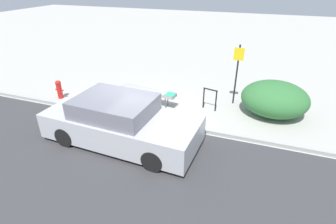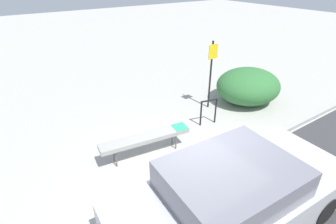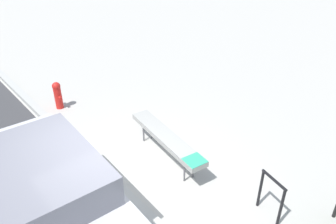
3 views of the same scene
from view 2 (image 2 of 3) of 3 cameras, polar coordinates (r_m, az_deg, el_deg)
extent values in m
plane|color=#ADAAA3|center=(6.23, 4.87, -14.32)|extent=(60.00, 60.00, 0.00)
cube|color=#A8A8A3|center=(6.18, 4.90, -13.88)|extent=(60.00, 0.20, 0.13)
cylinder|color=#515156|center=(6.51, -11.23, -9.94)|extent=(0.04, 0.04, 0.47)
cylinder|color=#515156|center=(6.97, 1.72, -6.41)|extent=(0.04, 0.04, 0.47)
cylinder|color=#515156|center=(6.67, -11.75, -8.90)|extent=(0.04, 0.04, 0.47)
cylinder|color=#515156|center=(7.13, 0.92, -5.54)|extent=(0.04, 0.04, 0.47)
cube|color=#999993|center=(6.61, -4.95, -5.66)|extent=(2.35, 0.70, 0.11)
cube|color=teal|center=(6.92, 2.59, -3.24)|extent=(0.41, 0.42, 0.01)
cylinder|color=black|center=(7.97, 7.18, -0.38)|extent=(0.05, 0.05, 0.80)
cylinder|color=black|center=(8.19, 10.30, 0.21)|extent=(0.05, 0.05, 0.80)
cylinder|color=black|center=(7.90, 8.97, 2.47)|extent=(0.55, 0.18, 0.05)
cylinder|color=black|center=(8.82, 9.21, 7.76)|extent=(0.06, 0.06, 2.30)
cube|color=yellow|center=(8.54, 9.82, 12.83)|extent=(0.36, 0.02, 0.46)
ellipsoid|color=#337038|center=(9.76, 17.02, 5.47)|extent=(2.32, 2.10, 1.21)
cylinder|color=black|center=(6.58, 17.85, -9.72)|extent=(0.61, 0.21, 0.60)
cylinder|color=black|center=(5.95, 30.71, -17.82)|extent=(0.61, 0.21, 0.60)
cylinder|color=black|center=(5.22, -5.26, -20.40)|extent=(0.61, 0.21, 0.60)
cube|color=#B7B7BC|center=(5.19, 14.37, -18.38)|extent=(4.69, 2.10, 0.76)
cube|color=slate|center=(4.65, 13.65, -14.06)|extent=(2.29, 1.80, 0.53)
camera|label=1|loc=(7.47, 87.06, 4.32)|focal=28.00mm
camera|label=3|loc=(6.99, 50.52, 20.91)|focal=35.00mm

